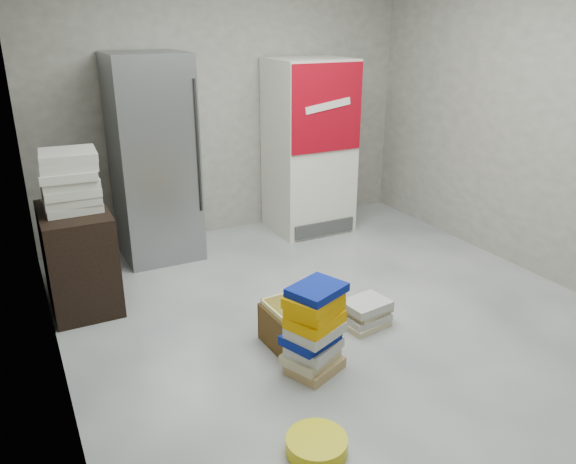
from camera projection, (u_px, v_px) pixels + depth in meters
The scene contains 10 objects.
ground at pixel (358, 332), 4.15m from camera, with size 5.00×5.00×0.00m, color beige.
room_shell at pixel (371, 82), 3.51m from camera, with size 4.04×5.04×2.82m.
steel_fridge at pixel (154, 159), 5.20m from camera, with size 0.70×0.72×1.90m.
coke_cooler at pixel (309, 147), 5.91m from camera, with size 0.80×0.73×1.80m.
wood_shelf at pixel (79, 258), 4.44m from camera, with size 0.50×0.80×0.80m, color black.
supply_box_stack at pixel (70, 181), 4.22m from camera, with size 0.45×0.44×0.45m.
phonebook_stack_main at pixel (314, 329), 3.59m from camera, with size 0.44×0.41×0.62m.
phonebook_stack_side at pixel (366, 313), 4.21m from camera, with size 0.40×0.33×0.21m.
cardboard_box at pixel (295, 327), 3.96m from camera, with size 0.41×0.41×0.32m.
bucket_lid at pixel (317, 445), 2.99m from camera, with size 0.33×0.33×0.09m, color yellow.
Camera 1 is at (-2.11, -2.98, 2.17)m, focal length 35.00 mm.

